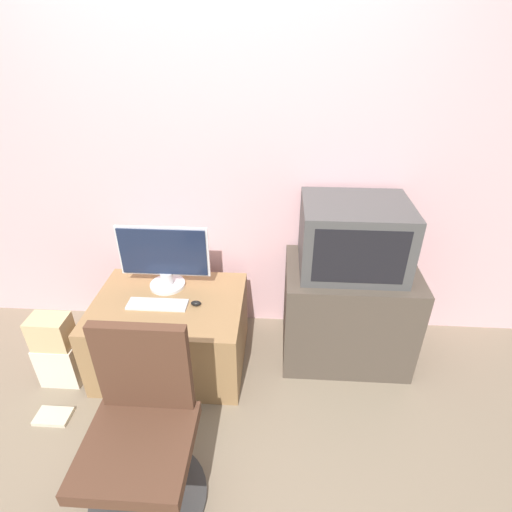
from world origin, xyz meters
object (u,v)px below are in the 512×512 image
Objects in this scene: main_monitor at (164,257)px; office_chair at (142,440)px; cardboard_box_lower at (61,362)px; mouse at (196,303)px; keyboard at (157,304)px; crt_tv at (353,237)px; book at (53,416)px.

main_monitor is 0.64× the size of office_chair.
main_monitor is at bearing 97.38° from office_chair.
main_monitor reaches higher than cardboard_box_lower.
mouse reaches higher than cardboard_box_lower.
main_monitor is 9.22× the size of mouse.
keyboard is 0.73m from cardboard_box_lower.
keyboard is 5.86× the size of mouse.
cardboard_box_lower is at bearing 139.38° from office_chair.
crt_tv is 0.69× the size of office_chair.
crt_tv is at bearing 12.57° from cardboard_box_lower.
keyboard is at bearing -92.48° from main_monitor.
mouse reaches higher than book.
book is at bearing 152.81° from office_chair.
mouse is at bearing 11.82° from cardboard_box_lower.
mouse is 0.95m from cardboard_box_lower.
office_chair is at bearing -134.46° from crt_tv.
crt_tv is 2.06m from book.
office_chair reaches higher than keyboard.
crt_tv is at bearing 21.92° from book.
mouse is 0.07× the size of office_chair.
cardboard_box_lower is at bearing -165.07° from keyboard.
main_monitor is 1.97× the size of cardboard_box_lower.
main_monitor is at bearing -178.96° from crt_tv.
book is (-0.79, -0.47, -0.50)m from mouse.
main_monitor is 1.10m from office_chair.
office_chair is 1.03m from cardboard_box_lower.
book is at bearing -140.22° from keyboard.
book is (-1.73, -0.70, -0.88)m from crt_tv.
cardboard_box_lower reaches higher than book.
book is (-0.56, -0.67, -0.70)m from main_monitor.
mouse is (0.23, -0.20, -0.20)m from main_monitor.
main_monitor is 1.18m from crt_tv.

